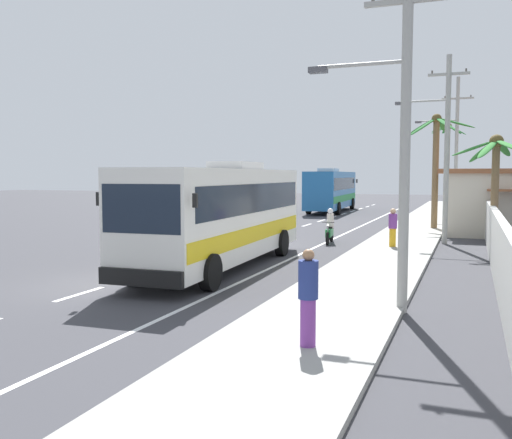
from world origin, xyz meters
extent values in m
plane|color=#3A3A3F|center=(0.00, 0.00, 0.00)|extent=(160.00, 160.00, 0.00)
cube|color=#999993|center=(6.80, 10.00, 0.07)|extent=(3.20, 90.00, 0.14)
cube|color=white|center=(0.00, -1.43, 0.00)|extent=(0.16, 2.00, 0.01)
cube|color=white|center=(0.00, 2.29, 0.00)|extent=(0.16, 2.00, 0.01)
cube|color=white|center=(0.00, 6.00, 0.00)|extent=(0.16, 2.00, 0.01)
cube|color=white|center=(0.00, 9.71, 0.00)|extent=(0.16, 2.00, 0.01)
cube|color=white|center=(0.00, 13.43, 0.00)|extent=(0.16, 2.00, 0.01)
cube|color=white|center=(0.00, 17.14, 0.00)|extent=(0.16, 2.00, 0.01)
cube|color=white|center=(0.00, 20.86, 0.00)|extent=(0.16, 2.00, 0.01)
cube|color=white|center=(0.00, 24.57, 0.00)|extent=(0.16, 2.00, 0.01)
cube|color=white|center=(0.00, 28.29, 0.00)|extent=(0.16, 2.00, 0.01)
cube|color=white|center=(0.00, 32.00, 0.00)|extent=(0.16, 2.00, 0.01)
cube|color=white|center=(0.00, 35.71, 0.00)|extent=(0.16, 2.00, 0.01)
cube|color=white|center=(0.00, 39.43, 0.00)|extent=(0.16, 2.00, 0.01)
cube|color=white|center=(0.00, 43.14, 0.00)|extent=(0.16, 2.00, 0.01)
cube|color=white|center=(0.00, 46.86, 0.00)|extent=(0.16, 2.00, 0.01)
cube|color=white|center=(3.38, 15.00, 0.00)|extent=(0.14, 70.00, 0.01)
cube|color=#B2B2AD|center=(10.60, 14.00, 0.98)|extent=(0.24, 60.00, 1.95)
cube|color=silver|center=(1.75, 4.02, 1.90)|extent=(2.89, 11.04, 3.01)
cube|color=#192333|center=(1.74, 4.22, 2.42)|extent=(2.88, 10.16, 0.96)
cube|color=#192333|center=(1.97, -1.41, 2.35)|extent=(2.25, 0.19, 1.26)
cube|color=yellow|center=(1.75, 4.02, 1.22)|extent=(2.91, 10.82, 0.54)
cube|color=black|center=(1.97, -1.50, 0.59)|extent=(2.40, 0.26, 0.44)
cube|color=#B7B7B7|center=(1.69, 5.39, 3.54)|extent=(1.44, 2.46, 0.28)
cube|color=black|center=(3.36, -1.14, 2.57)|extent=(0.12, 0.08, 0.36)
cube|color=black|center=(0.55, -1.25, 2.57)|extent=(0.12, 0.08, 0.36)
cylinder|color=black|center=(3.10, 0.24, 0.52)|extent=(0.36, 1.05, 1.04)
cylinder|color=black|center=(0.70, 0.15, 0.52)|extent=(0.36, 1.05, 1.04)
cylinder|color=black|center=(2.81, 7.35, 0.52)|extent=(0.36, 1.05, 1.04)
cylinder|color=black|center=(0.41, 7.25, 0.52)|extent=(0.36, 1.05, 1.04)
cube|color=#2366A8|center=(-1.59, 34.14, 1.93)|extent=(3.04, 11.74, 3.07)
cube|color=#192333|center=(-1.58, 33.94, 2.46)|extent=(3.02, 10.81, 0.98)
cube|color=#192333|center=(-1.87, 39.91, 2.39)|extent=(2.27, 0.21, 1.29)
cube|color=#1E843D|center=(-1.59, 34.14, 1.24)|extent=(3.07, 11.51, 0.55)
cube|color=black|center=(-1.88, 40.00, 0.59)|extent=(2.42, 0.28, 0.44)
cube|color=#B7B7B7|center=(-1.51, 32.69, 3.60)|extent=(1.48, 2.62, 0.28)
cube|color=black|center=(-3.27, 39.63, 2.62)|extent=(0.12, 0.09, 0.36)
cube|color=black|center=(-0.45, 39.77, 2.62)|extent=(0.12, 0.09, 0.36)
cylinder|color=black|center=(-2.99, 38.14, 0.52)|extent=(0.37, 1.05, 1.04)
cylinder|color=black|center=(-0.58, 38.26, 0.52)|extent=(0.37, 1.05, 1.04)
cylinder|color=black|center=(-2.62, 30.59, 0.52)|extent=(0.37, 1.05, 1.04)
cylinder|color=black|center=(-0.21, 30.71, 0.52)|extent=(0.37, 1.05, 1.04)
cylinder|color=black|center=(3.70, 11.29, 0.30)|extent=(0.16, 0.61, 0.60)
cylinder|color=black|center=(3.56, 12.65, 0.30)|extent=(0.18, 0.61, 0.60)
cube|color=#1E7F38|center=(3.64, 11.92, 0.52)|extent=(0.35, 1.12, 0.36)
cube|color=black|center=(3.61, 12.22, 0.72)|extent=(0.30, 0.62, 0.12)
cylinder|color=gray|center=(3.69, 11.41, 0.60)|extent=(0.09, 0.32, 0.67)
cylinder|color=black|center=(3.68, 11.51, 1.04)|extent=(0.56, 0.10, 0.04)
sphere|color=#EAEACC|center=(3.69, 11.39, 0.90)|extent=(0.14, 0.14, 0.14)
cylinder|color=beige|center=(3.61, 12.17, 1.05)|extent=(0.32, 0.32, 0.66)
sphere|color=white|center=(3.61, 12.17, 1.51)|extent=(0.26, 0.26, 0.26)
cylinder|color=gold|center=(6.68, 10.73, 0.53)|extent=(0.28, 0.28, 0.78)
cylinder|color=#75388E|center=(6.68, 10.73, 1.23)|extent=(0.36, 0.36, 0.62)
sphere|color=tan|center=(6.68, 10.73, 1.66)|extent=(0.24, 0.24, 0.24)
cylinder|color=#75388E|center=(7.12, -4.09, 0.57)|extent=(0.28, 0.28, 0.87)
cylinder|color=navy|center=(7.12, -4.09, 1.35)|extent=(0.36, 0.36, 0.69)
sphere|color=#9E704C|center=(7.12, -4.09, 1.79)|extent=(0.22, 0.22, 0.22)
cylinder|color=#9E9E99|center=(8.34, -0.37, 4.08)|extent=(0.24, 0.24, 8.16)
cube|color=#9E9E99|center=(8.34, -0.37, 7.09)|extent=(1.96, 0.12, 0.12)
cylinder|color=#9E9E99|center=(7.31, -0.37, 5.76)|extent=(2.06, 0.09, 0.09)
cube|color=#4C4C51|center=(6.28, -0.37, 5.70)|extent=(0.44, 0.24, 0.14)
cylinder|color=#9E9E99|center=(8.67, 13.72, 4.33)|extent=(0.24, 0.24, 8.65)
cube|color=#9E9E99|center=(8.67, 13.72, 7.78)|extent=(1.83, 0.12, 0.12)
cylinder|color=#4C4742|center=(7.94, 13.72, 7.90)|extent=(0.08, 0.08, 0.16)
cylinder|color=#4C4742|center=(9.40, 13.72, 7.90)|extent=(0.08, 0.08, 0.16)
cylinder|color=#9E9E99|center=(7.60, 13.72, 6.62)|extent=(2.15, 0.09, 0.09)
cube|color=#4C4C51|center=(6.52, 13.72, 6.56)|extent=(0.44, 0.24, 0.14)
cylinder|color=#9E9E99|center=(8.72, 27.82, 4.96)|extent=(0.24, 0.24, 9.92)
cube|color=#9E9E99|center=(8.72, 27.82, 8.45)|extent=(2.10, 0.12, 0.12)
cylinder|color=#4C4742|center=(7.88, 27.82, 8.57)|extent=(0.08, 0.08, 0.16)
cylinder|color=#4C4742|center=(9.56, 27.82, 8.57)|extent=(0.08, 0.08, 0.16)
cylinder|color=#9E9E99|center=(7.42, 27.82, 6.97)|extent=(2.59, 0.09, 0.09)
cube|color=#4C4C51|center=(6.13, 27.82, 6.91)|extent=(0.44, 0.24, 0.14)
cylinder|color=brown|center=(7.74, 38.92, 3.71)|extent=(0.30, 0.30, 7.41)
ellipsoid|color=#28702D|center=(8.47, 38.98, 7.11)|extent=(1.53, 0.48, 0.91)
ellipsoid|color=#28702D|center=(8.26, 39.48, 7.18)|extent=(1.33, 1.40, 0.77)
ellipsoid|color=#28702D|center=(7.47, 39.65, 7.23)|extent=(0.90, 1.63, 0.68)
ellipsoid|color=#28702D|center=(7.01, 39.22, 7.27)|extent=(1.64, 0.94, 0.60)
ellipsoid|color=#28702D|center=(7.05, 38.61, 7.17)|extent=(1.57, 0.97, 0.80)
ellipsoid|color=#28702D|center=(7.58, 38.17, 7.20)|extent=(0.68, 1.62, 0.73)
ellipsoid|color=#28702D|center=(8.23, 38.34, 7.17)|extent=(1.28, 1.43, 0.79)
sphere|color=brown|center=(7.74, 38.92, 7.46)|extent=(0.56, 0.56, 0.56)
cylinder|color=brown|center=(10.67, 11.21, 2.26)|extent=(0.30, 0.30, 4.51)
ellipsoid|color=#337F33|center=(10.96, 12.01, 4.31)|extent=(0.92, 1.77, 0.72)
ellipsoid|color=#337F33|center=(10.17, 11.83, 4.18)|extent=(1.32, 1.51, 0.96)
ellipsoid|color=#337F33|center=(9.82, 11.26, 4.31)|extent=(1.76, 0.46, 0.72)
ellipsoid|color=#337F33|center=(10.33, 10.46, 4.23)|extent=(1.03, 1.69, 0.87)
ellipsoid|color=#337F33|center=(11.01, 10.40, 4.38)|extent=(1.02, 1.78, 0.58)
sphere|color=brown|center=(10.67, 11.21, 4.56)|extent=(0.56, 0.56, 0.56)
cylinder|color=brown|center=(7.81, 20.17, 3.17)|extent=(0.36, 0.36, 6.35)
ellipsoid|color=#28702D|center=(8.85, 20.05, 6.12)|extent=(2.15, 0.60, 0.76)
ellipsoid|color=#28702D|center=(8.05, 21.17, 6.08)|extent=(0.84, 2.12, 0.85)
ellipsoid|color=#28702D|center=(7.01, 20.79, 6.05)|extent=(1.86, 1.56, 0.90)
ellipsoid|color=#28702D|center=(7.09, 19.56, 5.90)|extent=(1.71, 1.54, 1.20)
ellipsoid|color=#28702D|center=(8.27, 19.25, 6.07)|extent=(1.25, 2.03, 0.86)
sphere|color=brown|center=(7.81, 20.17, 6.40)|extent=(0.56, 0.56, 0.56)
camera|label=1|loc=(9.79, -13.61, 3.21)|focal=39.34mm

